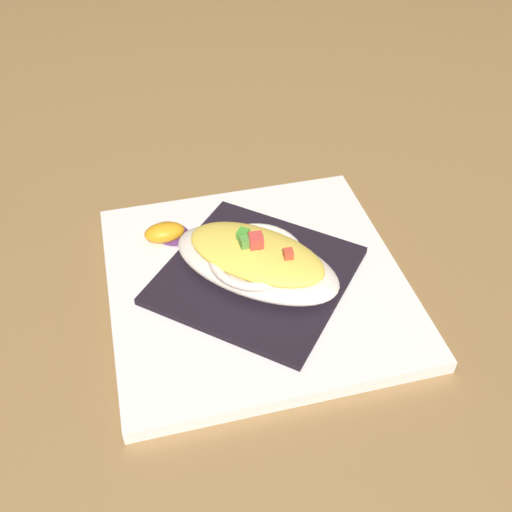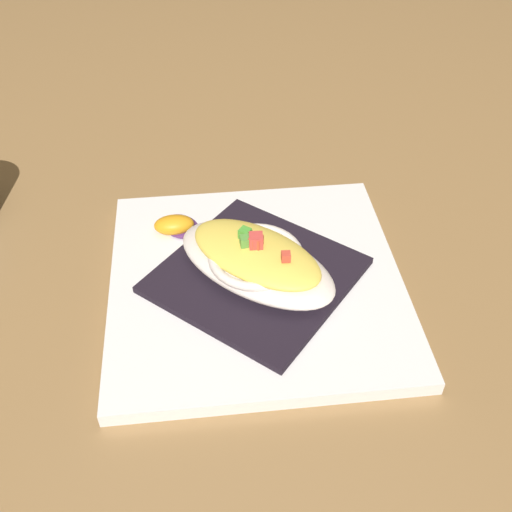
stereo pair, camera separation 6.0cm
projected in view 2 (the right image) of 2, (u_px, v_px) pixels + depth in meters
ground_plane at (256, 288)px, 0.63m from camera, size 2.60×2.60×0.00m
square_plate at (256, 283)px, 0.63m from camera, size 0.36×0.36×0.02m
folded_napkin at (256, 275)px, 0.62m from camera, size 0.24×0.24×0.01m
gratin_dish at (256, 259)px, 0.60m from camera, size 0.17×0.20×0.05m
orange_garnish at (176, 225)px, 0.67m from camera, size 0.06×0.06×0.02m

